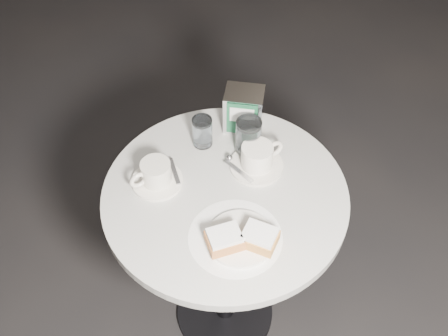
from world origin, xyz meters
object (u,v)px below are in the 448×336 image
(cafe_table, at_px, (225,233))
(napkin_dispenser, at_px, (244,110))
(water_glass_left, at_px, (202,132))
(coffee_cup_left, at_px, (156,175))
(water_glass_right, at_px, (248,138))
(beignet_plate, at_px, (241,238))
(coffee_cup_right, at_px, (257,158))

(cafe_table, bearing_deg, napkin_dispenser, 68.95)
(water_glass_left, height_order, napkin_dispenser, napkin_dispenser)
(coffee_cup_left, xyz_separation_m, water_glass_right, (0.28, 0.08, 0.03))
(napkin_dispenser, bearing_deg, water_glass_left, -140.26)
(water_glass_left, xyz_separation_m, water_glass_right, (0.13, -0.06, 0.01))
(coffee_cup_left, relative_size, water_glass_right, 1.58)
(napkin_dispenser, bearing_deg, water_glass_right, -75.52)
(beignet_plate, relative_size, water_glass_right, 1.67)
(coffee_cup_left, bearing_deg, water_glass_left, 18.35)
(coffee_cup_right, bearing_deg, coffee_cup_left, 162.84)
(coffee_cup_left, bearing_deg, water_glass_right, -7.60)
(cafe_table, bearing_deg, coffee_cup_left, 159.41)
(cafe_table, relative_size, water_glass_left, 7.61)
(water_glass_left, distance_m, water_glass_right, 0.14)
(coffee_cup_left, distance_m, napkin_dispenser, 0.34)
(coffee_cup_right, distance_m, water_glass_left, 0.19)
(water_glass_left, bearing_deg, napkin_dispenser, 21.99)
(cafe_table, xyz_separation_m, coffee_cup_right, (0.11, 0.08, 0.23))
(water_glass_right, bearing_deg, coffee_cup_left, -164.63)
(cafe_table, height_order, beignet_plate, beignet_plate)
(cafe_table, relative_size, coffee_cup_right, 3.69)
(coffee_cup_left, height_order, water_glass_right, water_glass_right)
(cafe_table, xyz_separation_m, water_glass_right, (0.09, 0.15, 0.26))
(beignet_plate, xyz_separation_m, water_glass_left, (-0.05, 0.38, 0.02))
(coffee_cup_right, bearing_deg, beignet_plate, -129.61)
(beignet_plate, bearing_deg, water_glass_left, 97.77)
(water_glass_left, height_order, water_glass_right, water_glass_right)
(beignet_plate, distance_m, water_glass_right, 0.33)
(napkin_dispenser, bearing_deg, coffee_cup_left, -129.06)
(beignet_plate, distance_m, coffee_cup_right, 0.27)
(beignet_plate, height_order, water_glass_right, water_glass_right)
(coffee_cup_right, bearing_deg, water_glass_left, 120.63)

